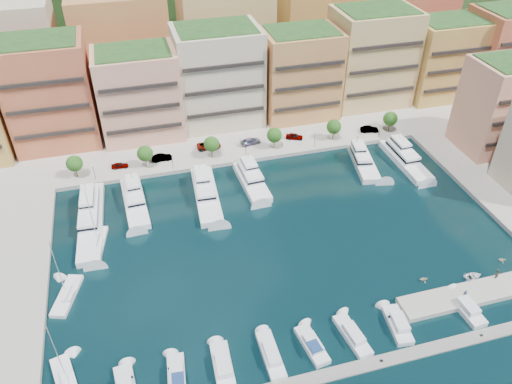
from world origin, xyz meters
TOP-DOWN VIEW (x-y plane):
  - ground at (0.00, 0.00)m, footprint 400.00×400.00m
  - north_quay at (0.00, 62.00)m, footprint 220.00×64.00m
  - hillside at (0.00, 110.00)m, footprint 240.00×40.00m
  - south_pontoon at (-3.00, -30.00)m, footprint 72.00×2.20m
  - finger_pier at (30.00, -22.00)m, footprint 32.00×5.00m
  - apartment_1 at (-44.00, 51.99)m, footprint 20.00×16.50m
  - apartment_2 at (-23.00, 49.99)m, footprint 20.00×15.50m
  - apartment_3 at (-2.00, 51.99)m, footprint 22.00×16.50m
  - apartment_4 at (20.00, 49.99)m, footprint 20.00×15.50m
  - apartment_5 at (42.00, 51.99)m, footprint 22.00×16.50m
  - apartment_6 at (64.00, 49.99)m, footprint 20.00×15.50m
  - apartment_7 at (84.00, 47.99)m, footprint 22.00×16.50m
  - apartment_east_a at (62.00, 19.99)m, footprint 18.00×14.50m
  - backblock_0 at (-55.00, 74.00)m, footprint 26.00×18.00m
  - backblock_1 at (-25.00, 74.00)m, footprint 26.00×18.00m
  - backblock_2 at (5.00, 74.00)m, footprint 26.00×18.00m
  - backblock_3 at (35.00, 74.00)m, footprint 26.00×18.00m
  - backblock_4 at (65.00, 74.00)m, footprint 26.00×18.00m
  - tree_0 at (-40.00, 33.50)m, footprint 3.80×3.80m
  - tree_1 at (-24.00, 33.50)m, footprint 3.80×3.80m
  - tree_2 at (-8.00, 33.50)m, footprint 3.80×3.80m
  - tree_3 at (8.00, 33.50)m, footprint 3.80×3.80m
  - tree_4 at (24.00, 33.50)m, footprint 3.80×3.80m
  - tree_5 at (40.00, 33.50)m, footprint 3.80×3.80m
  - lamppost_0 at (-36.00, 31.20)m, footprint 0.30×0.30m
  - lamppost_1 at (-18.00, 31.20)m, footprint 0.30×0.30m
  - lamppost_2 at (0.00, 31.20)m, footprint 0.30×0.30m
  - lamppost_3 at (18.00, 31.20)m, footprint 0.30×0.30m
  - lamppost_4 at (36.00, 31.20)m, footprint 0.30×0.30m
  - yacht_0 at (-37.21, 17.31)m, footprint 5.86×25.71m
  - yacht_1 at (-27.93, 20.81)m, footprint 5.33×17.99m
  - yacht_2 at (-12.32, 19.60)m, footprint 6.18×20.79m
  - yacht_3 at (-1.21, 21.73)m, footprint 5.47×16.08m
  - yacht_5 at (27.12, 21.88)m, footprint 7.24×16.10m
  - yacht_6 at (37.50, 20.39)m, footprint 4.97×18.84m
  - cruiser_1 at (-25.25, -24.61)m, footprint 3.37×8.26m
  - cruiser_2 at (-18.11, -24.60)m, footprint 3.24×8.82m
  - cruiser_3 at (-10.38, -24.60)m, footprint 2.62×9.04m
  - cruiser_4 at (-3.49, -24.60)m, footprint 3.63×8.08m
  - cruiser_5 at (3.53, -24.60)m, footprint 3.65×8.99m
  - cruiser_6 at (11.70, -24.59)m, footprint 3.78×8.21m
  - cruiser_8 at (24.75, -24.59)m, footprint 3.24×8.22m
  - sailboat_2 at (-36.04, 9.93)m, footprint 4.23×8.77m
  - sailboat_1 at (-41.65, -3.21)m, footprint 5.68×9.90m
  - sailboat_0 at (-41.47, -20.41)m, footprint 4.89×9.28m
  - tender_1 at (21.38, -16.42)m, footprint 1.74×1.54m
  - tender_2 at (30.61, -18.18)m, footprint 3.49×2.50m
  - tender_3 at (38.55, -15.89)m, footprint 1.80×1.67m
  - car_0 at (-30.26, 34.78)m, footprint 4.04×1.84m
  - car_1 at (-20.16, 35.33)m, footprint 4.92×1.76m
  - car_2 at (-7.98, 37.76)m, footprint 6.11×2.89m
  - car_3 at (2.77, 37.01)m, footprint 5.73×3.23m
  - car_4 at (14.44, 36.41)m, footprint 4.82×3.44m
  - car_5 at (34.89, 34.50)m, footprint 5.04×2.69m
  - person_0 at (25.27, -22.82)m, footprint 0.82×0.86m
  - person_1 at (33.76, -20.00)m, footprint 1.05×0.86m

SIDE VIEW (x-z plane):
  - ground at x=0.00m, z-range 0.00..0.00m
  - north_quay at x=0.00m, z-range -1.00..1.00m
  - hillside at x=0.00m, z-range -29.00..29.00m
  - south_pontoon at x=-3.00m, z-range -0.17..0.17m
  - finger_pier at x=30.00m, z-range -1.00..1.00m
  - sailboat_1 at x=-41.65m, z-range -6.29..6.91m
  - sailboat_0 at x=-41.47m, z-range -6.29..6.91m
  - sailboat_2 at x=-36.04m, z-range -6.28..6.92m
  - tender_2 at x=30.61m, z-range 0.00..0.72m
  - tender_3 at x=38.55m, z-range 0.00..0.78m
  - tender_1 at x=21.38m, z-range 0.00..0.86m
  - cruiser_3 at x=-10.38m, z-range -0.73..1.82m
  - cruiser_5 at x=3.53m, z-range -0.73..1.82m
  - cruiser_2 at x=-18.11m, z-range -0.73..1.82m
  - cruiser_8 at x=24.75m, z-range -0.73..1.82m
  - cruiser_6 at x=11.70m, z-range -0.73..1.82m
  - cruiser_1 at x=-25.25m, z-range -0.76..1.90m
  - cruiser_4 at x=-3.49m, z-range -0.76..1.90m
  - yacht_1 at x=-27.93m, z-range -2.56..4.74m
  - yacht_0 at x=-37.21m, z-range -2.44..4.86m
  - yacht_2 at x=-12.32m, z-range -2.44..4.86m
  - yacht_6 at x=37.50m, z-range -2.44..4.86m
  - yacht_3 at x=-1.21m, z-range -2.44..4.86m
  - yacht_5 at x=27.12m, z-range -2.44..4.86m
  - car_0 at x=-30.26m, z-range 1.00..2.34m
  - car_4 at x=14.44m, z-range 1.00..2.52m
  - car_3 at x=2.77m, z-range 1.00..2.57m
  - car_5 at x=34.89m, z-range 1.00..2.58m
  - car_1 at x=-20.16m, z-range 1.00..2.61m
  - car_2 at x=-7.98m, z-range 1.00..2.69m
  - person_1 at x=33.76m, z-range 1.00..2.97m
  - person_0 at x=25.27m, z-range 1.00..2.98m
  - lamppost_0 at x=-36.00m, z-range 1.73..5.93m
  - lamppost_1 at x=-18.00m, z-range 1.73..5.93m
  - lamppost_2 at x=0.00m, z-range 1.73..5.93m
  - lamppost_3 at x=18.00m, z-range 1.73..5.93m
  - lamppost_4 at x=36.00m, z-range 1.73..5.93m
  - tree_0 at x=-40.00m, z-range 1.92..7.57m
  - tree_1 at x=-24.00m, z-range 1.92..7.57m
  - tree_2 at x=-8.00m, z-range 1.92..7.57m
  - tree_3 at x=8.00m, z-range 1.92..7.57m
  - tree_4 at x=24.00m, z-range 1.92..7.57m
  - tree_5 at x=40.00m, z-range 1.92..7.57m
  - apartment_east_a at x=62.00m, z-range 0.91..23.71m
  - apartment_2 at x=-23.00m, z-range 0.91..23.71m
  - apartment_6 at x=64.00m, z-range 0.91..23.71m
  - apartment_4 at x=20.00m, z-range 0.91..24.71m
  - apartment_7 at x=84.00m, z-range 0.91..25.71m
  - apartment_3 at x=-2.00m, z-range 0.91..26.71m
  - apartment_5 at x=42.00m, z-range 0.91..27.71m
  - apartment_1 at x=-44.00m, z-range 0.91..27.71m
  - backblock_0 at x=-55.00m, z-range 1.00..31.00m
  - backblock_1 at x=-25.00m, z-range 1.00..31.00m
  - backblock_2 at x=5.00m, z-range 1.00..31.00m
  - backblock_3 at x=35.00m, z-range 1.00..31.00m
  - backblock_4 at x=65.00m, z-range 1.00..31.00m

